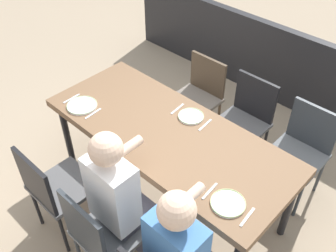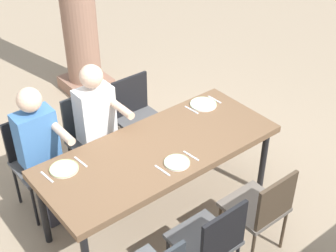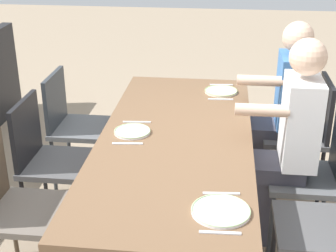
# 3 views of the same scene
# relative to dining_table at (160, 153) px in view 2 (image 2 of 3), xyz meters

# --- Properties ---
(ground_plane) EXTENTS (16.00, 16.00, 0.00)m
(ground_plane) POSITION_rel_dining_table_xyz_m (0.00, 0.00, -0.71)
(ground_plane) COLOR gray
(dining_table) EXTENTS (2.09, 0.87, 0.78)m
(dining_table) POSITION_rel_dining_table_xyz_m (0.00, 0.00, 0.00)
(dining_table) COLOR brown
(dining_table) RESTS_ON ground
(chair_west_north) EXTENTS (0.44, 0.44, 0.89)m
(chair_west_north) POSITION_rel_dining_table_xyz_m (-0.76, 0.85, -0.18)
(chair_west_north) COLOR #4F4F50
(chair_west_north) RESTS_ON ground
(chair_mid_north) EXTENTS (0.44, 0.44, 0.91)m
(chair_mid_north) POSITION_rel_dining_table_xyz_m (-0.19, 0.86, -0.19)
(chair_mid_north) COLOR #5B5E61
(chair_mid_north) RESTS_ON ground
(chair_mid_south) EXTENTS (0.44, 0.44, 0.88)m
(chair_mid_south) POSITION_rel_dining_table_xyz_m (-0.19, -0.85, -0.20)
(chair_mid_south) COLOR #4F4F50
(chair_mid_south) RESTS_ON ground
(chair_east_north) EXTENTS (0.44, 0.44, 0.90)m
(chair_east_north) POSITION_rel_dining_table_xyz_m (0.37, 0.85, -0.18)
(chair_east_north) COLOR #4F4F50
(chair_east_north) RESTS_ON ground
(chair_east_south) EXTENTS (0.44, 0.44, 0.86)m
(chair_east_south) POSITION_rel_dining_table_xyz_m (0.37, -0.85, -0.21)
(chair_east_south) COLOR #6A6158
(chair_east_south) RESTS_ON ground
(diner_woman_green) EXTENTS (0.35, 0.49, 1.29)m
(diner_woman_green) POSITION_rel_dining_table_xyz_m (-0.76, 0.67, -0.02)
(diner_woman_green) COLOR #3F3F4C
(diner_woman_green) RESTS_ON ground
(diner_man_white) EXTENTS (0.35, 0.50, 1.32)m
(diner_man_white) POSITION_rel_dining_table_xyz_m (-0.19, 0.66, -0.00)
(diner_man_white) COLOR #3F3F4C
(diner_man_white) RESTS_ON ground
(plate_0) EXTENTS (0.23, 0.23, 0.02)m
(plate_0) POSITION_rel_dining_table_xyz_m (-0.77, 0.25, 0.07)
(plate_0) COLOR silver
(plate_0) RESTS_ON dining_table
(fork_0) EXTENTS (0.03, 0.17, 0.01)m
(fork_0) POSITION_rel_dining_table_xyz_m (-0.92, 0.25, 0.07)
(fork_0) COLOR silver
(fork_0) RESTS_ON dining_table
(spoon_0) EXTENTS (0.03, 0.17, 0.01)m
(spoon_0) POSITION_rel_dining_table_xyz_m (-0.62, 0.25, 0.07)
(spoon_0) COLOR silver
(spoon_0) RESTS_ON dining_table
(plate_1) EXTENTS (0.21, 0.21, 0.02)m
(plate_1) POSITION_rel_dining_table_xyz_m (-0.02, -0.25, 0.07)
(plate_1) COLOR white
(plate_1) RESTS_ON dining_table
(fork_1) EXTENTS (0.03, 0.17, 0.01)m
(fork_1) POSITION_rel_dining_table_xyz_m (-0.17, -0.25, 0.07)
(fork_1) COLOR silver
(fork_1) RESTS_ON dining_table
(spoon_1) EXTENTS (0.03, 0.17, 0.01)m
(spoon_1) POSITION_rel_dining_table_xyz_m (0.13, -0.25, 0.07)
(spoon_1) COLOR silver
(spoon_1) RESTS_ON dining_table
(plate_2) EXTENTS (0.26, 0.26, 0.02)m
(plate_2) POSITION_rel_dining_table_xyz_m (0.74, 0.27, 0.07)
(plate_2) COLOR white
(plate_2) RESTS_ON dining_table
(fork_2) EXTENTS (0.03, 0.17, 0.01)m
(fork_2) POSITION_rel_dining_table_xyz_m (0.59, 0.27, 0.07)
(fork_2) COLOR silver
(fork_2) RESTS_ON dining_table
(spoon_2) EXTENTS (0.02, 0.17, 0.01)m
(spoon_2) POSITION_rel_dining_table_xyz_m (0.89, 0.27, 0.07)
(spoon_2) COLOR silver
(spoon_2) RESTS_ON dining_table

